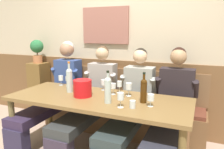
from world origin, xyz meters
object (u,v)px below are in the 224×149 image
Objects in this scene: person_right_seat at (56,89)px; person_center_left_seat at (91,98)px; wine_glass_mid_left at (121,97)px; water_tumbler_center at (133,104)px; wine_bottle_amber_mid at (144,90)px; wine_glass_near_bucket at (104,83)px; wine_glass_center_front at (151,98)px; person_left_seat at (172,109)px; potted_plant at (37,49)px; person_center_right_seat at (132,102)px; ice_bucket at (83,88)px; wine_glass_by_bottle at (113,86)px; wine_glass_center_rear at (61,78)px; dining_table at (97,104)px; wine_bottle_green_tall at (69,79)px; wine_glass_right_end at (68,79)px; wall_bench at (119,114)px; wine_glass_left_end at (129,87)px; wine_bottle_clear_water at (108,89)px; wine_glass_mid_right at (119,85)px.

person_right_seat reaches higher than person_center_left_seat.
wine_glass_mid_left reaches higher than water_tumbler_center.
wine_glass_near_bucket is at bearing 154.35° from wine_bottle_amber_mid.
person_left_seat is at bearing 66.05° from wine_glass_center_front.
wine_bottle_amber_mid reaches higher than water_tumbler_center.
wine_glass_center_front is 0.33× the size of potted_plant.
person_center_right_seat is at bearing 96.00° from wine_glass_mid_left.
wine_glass_by_bottle is (0.30, 0.21, 0.00)m from ice_bucket.
wine_glass_center_rear is at bearing -178.74° from person_center_right_seat.
dining_table is 6.36× the size of wine_bottle_amber_mid.
wine_glass_near_bucket is (0.35, 0.25, -0.07)m from wine_bottle_green_tall.
wall_bench is at bearing 31.85° from wine_glass_right_end.
person_right_seat is 1.04× the size of person_center_right_seat.
dining_table is 15.23× the size of wine_glass_center_rear.
water_tumbler_center is (1.22, -0.50, -0.06)m from wine_glass_center_rear.
wine_glass_left_end is at bearing 23.85° from ice_bucket.
person_left_seat reaches higher than water_tumbler_center.
person_center_right_seat is at bearing 76.25° from wine_bottle_clear_water.
wall_bench is 30.77× the size of water_tumbler_center.
wine_glass_mid_right is (-0.37, 0.25, -0.04)m from wine_bottle_amber_mid.
wine_bottle_green_tall reaches higher than wine_bottle_amber_mid.
wine_glass_mid_right is (-0.14, -0.07, 0.23)m from person_center_right_seat.
wine_glass_center_rear is at bearing -28.57° from potted_plant.
person_left_seat is at bearing 57.00° from water_tumbler_center.
person_center_left_seat is at bearing 156.97° from wine_glass_center_front.
person_center_left_seat reaches higher than wine_bottle_amber_mid.
wine_glass_near_bucket is 0.35× the size of potted_plant.
wine_bottle_clear_water reaches higher than wall_bench.
person_left_seat is at bearing -2.90° from person_center_right_seat.
ice_bucket is 0.65m from wine_glass_center_rear.
person_left_seat is 8.16× the size of wine_glass_left_end.
wine_glass_right_end is (-0.74, 0.13, 0.00)m from wine_glass_by_bottle.
wine_glass_near_bucket is (-0.70, 0.38, 0.01)m from wine_glass_center_front.
ice_bucket is 0.65× the size of wine_bottle_amber_mid.
person_right_seat is 0.61m from person_center_left_seat.
wine_glass_center_rear and wine_glass_right_end have the same top height.
wine_glass_near_bucket is at bearing 0.73° from person_center_left_seat.
wine_bottle_amber_mid is 2.40× the size of wine_glass_center_rear.
wine_glass_mid_right is at bearing -10.98° from wine_glass_near_bucket.
wine_glass_near_bucket is at bearing 0.00° from wine_glass_right_end.
wine_glass_mid_left is (-0.17, -0.24, -0.03)m from wine_bottle_amber_mid.
wine_bottle_amber_mid reaches higher than wine_glass_center_front.
wine_glass_left_end is (0.49, 0.22, 0.01)m from ice_bucket.
wine_glass_by_bottle is at bearing -10.39° from wine_glass_right_end.
person_right_seat reaches higher than wine_glass_center_front.
person_right_seat is at bearing 146.07° from wine_bottle_green_tall.
wine_glass_left_end reaches higher than wine_glass_center_rear.
wine_bottle_clear_water is 0.52m from wine_glass_near_bucket.
wine_bottle_amber_mid is 2.09× the size of wine_glass_left_end.
wine_glass_mid_right is (-0.47, 0.34, 0.02)m from wine_glass_center_front.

